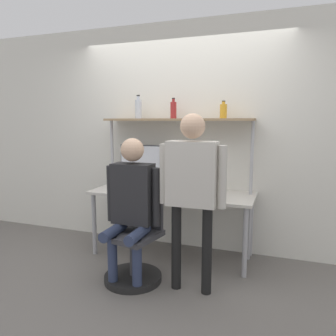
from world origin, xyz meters
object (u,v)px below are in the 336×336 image
Objects in this scene: monitor at (145,164)px; office_chair at (135,251)px; person_seated at (131,199)px; cell_phone at (174,194)px; person_standing at (192,180)px; bottle_red at (173,110)px; bottle_amber at (223,111)px; laptop at (151,187)px; bottle_clear at (138,109)px.

office_chair is at bearing -72.70° from monitor.
cell_phone is at bearing 68.43° from person_seated.
person_standing reaches higher than person_seated.
monitor is 2.77× the size of bottle_red.
bottle_amber is (0.95, -0.01, 0.62)m from monitor.
monitor is at bearing 145.95° from cell_phone.
person_seated is 0.86× the size of person_standing.
person_standing is 1.18m from bottle_red.
person_standing is 1.08m from bottle_amber.
bottle_red is at bearing 118.34° from person_standing.
bottle_amber reaches higher than person_seated.
monitor is 1.13m from bottle_amber.
person_seated is at bearing -84.90° from laptop.
cell_phone is 0.72m from person_standing.
monitor is 3.40× the size of bottle_amber.
bottle_amber is (0.58, 0.00, -0.02)m from bottle_red.
bottle_red is (-0.12, 0.32, 0.92)m from cell_phone.
person_standing is at bearing -96.72° from bottle_amber.
bottle_clear is (-0.28, 0.29, 0.88)m from laptop.
laptop is 0.96m from bottle_clear.
laptop is 0.77m from office_chair.
bottle_amber is 0.69× the size of bottle_clear.
bottle_red is at bearing 110.09° from cell_phone.
bottle_clear is at bearing -180.00° from bottle_amber.
person_standing is at bearing -42.57° from laptop.
person_seated reaches higher than cell_phone.
office_chair is at bearing -112.51° from cell_phone.
laptop is at bearing 95.10° from person_seated.
laptop is at bearing 137.43° from person_standing.
person_seated is (-0.23, -0.58, 0.07)m from cell_phone.
bottle_red reaches higher than person_seated.
bottle_clear reaches higher than bottle_red.
bottle_amber is (0.74, 0.29, 0.84)m from laptop.
bottle_clear is (-0.56, 0.32, 0.94)m from cell_phone.
laptop is 0.23× the size of person_seated.
bottle_red reaches higher than cell_phone.
bottle_red reaches higher than laptop.
person_standing is at bearing -43.79° from bottle_clear.
office_chair is (0.06, -0.56, -0.53)m from laptop.
cell_phone is 0.74m from office_chair.
bottle_clear is at bearing -170.64° from monitor.
laptop is 0.61m from person_seated.
bottle_red reaches higher than monitor.
bottle_clear is (-0.33, 0.90, 0.87)m from person_seated.
bottle_red is 1.23× the size of bottle_amber.
cell_phone is 0.79× the size of bottle_amber.
bottle_amber reaches higher than person_standing.
bottle_clear reaches higher than bottle_amber.
monitor is 0.65m from cell_phone.
person_standing is (0.58, -0.03, 0.74)m from office_chair.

